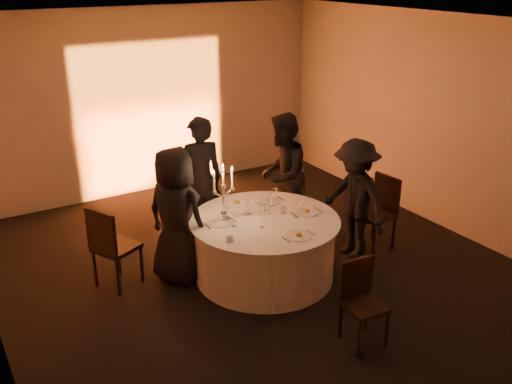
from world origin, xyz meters
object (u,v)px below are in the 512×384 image
chair_front (361,297)px  guest_left (176,216)px  guest_back_left (200,180)px  chair_back_right (294,192)px  chair_back_left (203,203)px  coffee_cup (230,238)px  guest_right (355,199)px  banquet_table (265,248)px  chair_right (380,208)px  chair_left (110,243)px  candelabra (224,200)px  guest_back_right (282,174)px

chair_front → guest_left: 2.35m
guest_left → guest_back_left: (0.72, 0.82, 0.04)m
chair_back_right → guest_left: size_ratio=0.55×
chair_back_left → guest_back_left: guest_back_left is taller
guest_back_left → coffee_cup: (-0.42, -1.58, -0.08)m
guest_right → chair_back_right: bearing=-178.0°
banquet_table → chair_right: (1.75, -0.11, 0.18)m
coffee_cup → guest_back_left: bearing=75.2°
chair_front → coffee_cup: 1.54m
guest_right → chair_left: bearing=-110.6°
guest_right → candelabra: bearing=-106.9°
chair_back_right → guest_right: size_ratio=0.58×
chair_right → guest_back_left: 2.44m
chair_front → chair_left: bearing=133.5°
chair_front → guest_right: (1.14, 1.46, 0.30)m
chair_back_left → coffee_cup: chair_back_left is taller
banquet_table → coffee_cup: size_ratio=16.36×
coffee_cup → chair_front: bearing=-59.1°
chair_right → guest_back_right: guest_back_right is taller
guest_left → guest_back_left: size_ratio=0.95×
banquet_table → coffee_cup: (-0.63, -0.27, 0.42)m
chair_back_left → guest_left: guest_left is taller
chair_back_left → candelabra: (-0.31, -1.19, 0.54)m
chair_left → coffee_cup: (1.04, -0.99, 0.22)m
banquet_table → chair_front: chair_front is taller
chair_back_right → candelabra: size_ratio=1.29×
guest_right → guest_left: bearing=-110.2°
chair_left → chair_back_left: bearing=-90.6°
chair_right → guest_right: guest_right is taller
chair_front → guest_back_left: 2.93m
chair_right → coffee_cup: chair_right is taller
banquet_table → chair_back_left: bearing=94.4°
chair_back_right → chair_right: size_ratio=0.92×
chair_back_left → guest_right: guest_right is taller
guest_right → coffee_cup: guest_right is taller
chair_back_right → guest_back_right: bearing=-29.9°
banquet_table → chair_right: chair_right is taller
chair_right → guest_back_left: (-1.95, 1.42, 0.32)m
guest_right → chair_right: bearing=85.3°
guest_back_left → guest_back_right: size_ratio=1.02×
chair_back_left → guest_right: 2.11m
coffee_cup → guest_back_right: bearing=39.1°
chair_back_left → guest_back_right: (1.01, -0.47, 0.38)m
chair_back_right → chair_back_left: bearing=-62.9°
chair_left → chair_back_left: size_ratio=1.19×
chair_back_left → candelabra: size_ratio=1.22×
guest_left → chair_left: bearing=45.0°
chair_front → candelabra: size_ratio=1.24×
candelabra → guest_back_right: bearing=28.6°
guest_right → guest_back_right: bearing=-164.7°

